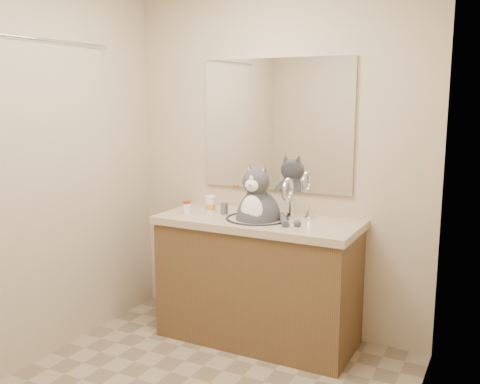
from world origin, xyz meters
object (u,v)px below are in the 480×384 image
Objects in this scene: cat at (258,215)px; grey_canister at (224,209)px; pill_bottle_orange at (210,205)px; pill_bottle_redcap at (187,207)px.

grey_canister is at bearing 170.98° from cat.
cat is 4.83× the size of pill_bottle_orange.
pill_bottle_redcap is at bearing -149.19° from pill_bottle_orange.
cat is at bearing -6.51° from grey_canister.
cat reaches higher than grey_canister.
pill_bottle_redcap is 0.26m from grey_canister.
pill_bottle_redcap is at bearing -173.95° from cat.
grey_canister is (0.10, 0.02, -0.02)m from pill_bottle_orange.
pill_bottle_orange is at bearing -166.56° from grey_canister.
pill_bottle_orange is 1.54× the size of grey_canister.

